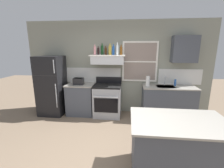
% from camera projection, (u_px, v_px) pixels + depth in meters
% --- Properties ---
extents(ground_plane, '(16.00, 16.00, 0.00)m').
position_uv_depth(ground_plane, '(108.00, 160.00, 2.69)').
color(ground_plane, '#7A6651').
extents(back_wall, '(5.40, 0.11, 2.70)m').
position_uv_depth(back_wall, '(118.00, 68.00, 4.53)').
color(back_wall, gray).
rests_on(back_wall, ground_plane).
extents(refrigerator, '(0.70, 0.72, 1.71)m').
position_uv_depth(refrigerator, '(52.00, 86.00, 4.47)').
color(refrigerator, black).
rests_on(refrigerator, ground_plane).
extents(counter_left_of_stove, '(0.79, 0.63, 0.91)m').
position_uv_depth(counter_left_of_stove, '(81.00, 99.00, 4.53)').
color(counter_left_of_stove, '#474C56').
rests_on(counter_left_of_stove, ground_plane).
extents(toaster, '(0.30, 0.20, 0.19)m').
position_uv_depth(toaster, '(78.00, 81.00, 4.35)').
color(toaster, black).
rests_on(toaster, counter_left_of_stove).
extents(stove_range, '(0.76, 0.69, 1.09)m').
position_uv_depth(stove_range, '(108.00, 100.00, 4.41)').
color(stove_range, '#9EA0A5').
rests_on(stove_range, ground_plane).
extents(range_hood_shelf, '(0.96, 0.52, 0.24)m').
position_uv_depth(range_hood_shelf, '(108.00, 59.00, 4.24)').
color(range_hood_shelf, silver).
extents(bottle_rose_pink, '(0.07, 0.07, 0.28)m').
position_uv_depth(bottle_rose_pink, '(95.00, 51.00, 4.21)').
color(bottle_rose_pink, '#C67F84').
rests_on(bottle_rose_pink, range_hood_shelf).
extents(bottle_balsamic_dark, '(0.06, 0.06, 0.24)m').
position_uv_depth(bottle_balsamic_dark, '(98.00, 51.00, 4.19)').
color(bottle_balsamic_dark, black).
rests_on(bottle_balsamic_dark, range_hood_shelf).
extents(bottle_dark_green_wine, '(0.07, 0.07, 0.31)m').
position_uv_depth(bottle_dark_green_wine, '(102.00, 50.00, 4.25)').
color(bottle_dark_green_wine, '#143819').
rests_on(bottle_dark_green_wine, range_hood_shelf).
extents(bottle_brown_stout, '(0.06, 0.06, 0.25)m').
position_uv_depth(bottle_brown_stout, '(106.00, 51.00, 4.22)').
color(bottle_brown_stout, '#381E0F').
rests_on(bottle_brown_stout, range_hood_shelf).
extents(bottle_champagne_gold_foil, '(0.08, 0.08, 0.30)m').
position_uv_depth(bottle_champagne_gold_foil, '(110.00, 50.00, 4.21)').
color(bottle_champagne_gold_foil, '#B29333').
rests_on(bottle_champagne_gold_foil, range_hood_shelf).
extents(bottle_blue_liqueur, '(0.07, 0.07, 0.29)m').
position_uv_depth(bottle_blue_liqueur, '(113.00, 51.00, 4.14)').
color(bottle_blue_liqueur, '#1E478C').
rests_on(bottle_blue_liqueur, range_hood_shelf).
extents(bottle_clear_tall, '(0.06, 0.06, 0.33)m').
position_uv_depth(bottle_clear_tall, '(117.00, 50.00, 4.10)').
color(bottle_clear_tall, silver).
rests_on(bottle_clear_tall, range_hood_shelf).
extents(bottle_amber_wine, '(0.07, 0.07, 0.28)m').
position_uv_depth(bottle_amber_wine, '(121.00, 51.00, 4.16)').
color(bottle_amber_wine, brown).
rests_on(bottle_amber_wine, range_hood_shelf).
extents(counter_right_with_sink, '(1.43, 0.63, 0.91)m').
position_uv_depth(counter_right_with_sink, '(168.00, 102.00, 4.27)').
color(counter_right_with_sink, '#474C56').
rests_on(counter_right_with_sink, ground_plane).
extents(sink_faucet, '(0.03, 0.17, 0.28)m').
position_uv_depth(sink_faucet, '(165.00, 79.00, 4.23)').
color(sink_faucet, silver).
rests_on(sink_faucet, counter_right_with_sink).
extents(paper_towel_roll, '(0.11, 0.11, 0.27)m').
position_uv_depth(paper_towel_roll, '(148.00, 81.00, 4.20)').
color(paper_towel_roll, white).
rests_on(paper_towel_roll, counter_right_with_sink).
extents(dish_soap_bottle, '(0.06, 0.06, 0.18)m').
position_uv_depth(dish_soap_bottle, '(175.00, 82.00, 4.23)').
color(dish_soap_bottle, blue).
rests_on(dish_soap_bottle, counter_right_with_sink).
extents(kitchen_island, '(1.40, 0.90, 0.91)m').
position_uv_depth(kitchen_island, '(177.00, 148.00, 2.29)').
color(kitchen_island, '#474C56').
rests_on(kitchen_island, ground_plane).
extents(upper_cabinet_right, '(0.64, 0.32, 0.70)m').
position_uv_depth(upper_cabinet_right, '(185.00, 49.00, 4.04)').
color(upper_cabinet_right, '#474C56').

